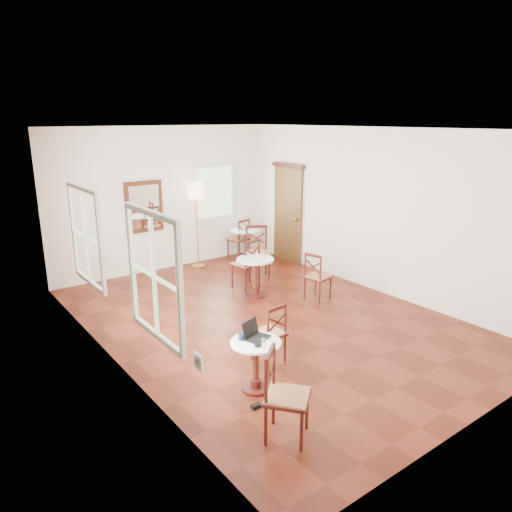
{
  "coord_description": "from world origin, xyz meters",
  "views": [
    {
      "loc": [
        -4.47,
        -5.7,
        3.17
      ],
      "look_at": [
        0.0,
        0.3,
        1.0
      ],
      "focal_mm": 33.8,
      "sensor_mm": 36.0,
      "label": 1
    }
  ],
  "objects": [
    {
      "name": "laptop",
      "position": [
        -1.35,
        -1.48,
        0.68
      ],
      "size": [
        0.35,
        0.32,
        0.21
      ],
      "rotation": [
        0.0,
        0.0,
        0.33
      ],
      "color": "black",
      "rests_on": "cafe_table_near"
    },
    {
      "name": "chair_back_a",
      "position": [
        1.67,
        3.19,
        0.46
      ],
      "size": [
        0.51,
        0.51,
        0.92
      ],
      "rotation": [
        0.0,
        0.0,
        3.36
      ],
      "color": "#431510",
      "rests_on": "ground"
    },
    {
      "name": "cafe_table_near",
      "position": [
        -1.4,
        -1.58,
        0.39
      ],
      "size": [
        0.6,
        0.6,
        0.63
      ],
      "color": "#431510",
      "rests_on": "ground"
    },
    {
      "name": "ground",
      "position": [
        0.0,
        0.0,
        0.0
      ],
      "size": [
        7.0,
        7.0,
        0.0
      ],
      "primitive_type": "plane",
      "color": "#571C0E",
      "rests_on": "ground"
    },
    {
      "name": "water_glass",
      "position": [
        -1.41,
        -1.74,
        0.68
      ],
      "size": [
        0.06,
        0.06,
        0.1
      ],
      "primitive_type": "cylinder",
      "color": "white",
      "rests_on": "cafe_table_near"
    },
    {
      "name": "chair_back_b",
      "position": [
        1.15,
        1.79,
        0.52
      ],
      "size": [
        0.66,
        0.66,
        1.05
      ],
      "rotation": [
        0.0,
        0.0,
        -0.49
      ],
      "color": "#431510",
      "rests_on": "ground"
    },
    {
      "name": "power_adapter",
      "position": [
        -1.63,
        -1.89,
        0.02
      ],
      "size": [
        0.11,
        0.07,
        0.04
      ],
      "primitive_type": "cube",
      "color": "black",
      "rests_on": "ground"
    },
    {
      "name": "chair_near_a",
      "position": [
        -0.84,
        -1.13,
        0.41
      ],
      "size": [
        0.41,
        0.41,
        0.83
      ],
      "rotation": [
        0.0,
        0.0,
        3.23
      ],
      "color": "#431510",
      "rests_on": "ground"
    },
    {
      "name": "cafe_table_back",
      "position": [
        1.7,
        2.98,
        0.44
      ],
      "size": [
        0.67,
        0.67,
        0.71
      ],
      "color": "#431510",
      "rests_on": "ground"
    },
    {
      "name": "chair_mid_b",
      "position": [
        1.26,
        0.16,
        0.43
      ],
      "size": [
        0.47,
        0.47,
        0.87
      ],
      "rotation": [
        0.0,
        0.0,
        1.75
      ],
      "color": "#431510",
      "rests_on": "ground"
    },
    {
      "name": "room_shell",
      "position": [
        -0.06,
        0.27,
        1.89
      ],
      "size": [
        5.02,
        7.02,
        3.01
      ],
      "color": "white",
      "rests_on": "ground"
    },
    {
      "name": "floor_lamp",
      "position": [
        0.54,
        3.15,
        1.55
      ],
      "size": [
        0.36,
        0.36,
        1.84
      ],
      "color": "#BF8C3F",
      "rests_on": "ground"
    },
    {
      "name": "mouse",
      "position": [
        -1.46,
        -1.7,
        0.65
      ],
      "size": [
        0.11,
        0.09,
        0.04
      ],
      "primitive_type": "ellipsoid",
      "rotation": [
        0.0,
        0.0,
        -0.29
      ],
      "color": "black",
      "rests_on": "cafe_table_near"
    },
    {
      "name": "navy_mug",
      "position": [
        -1.52,
        -1.44,
        0.67
      ],
      "size": [
        0.1,
        0.07,
        0.08
      ],
      "color": "#101835",
      "rests_on": "cafe_table_near"
    },
    {
      "name": "chair_mid_a",
      "position": [
        0.6,
        1.4,
        0.48
      ],
      "size": [
        0.51,
        0.51,
        0.97
      ],
      "rotation": [
        0.0,
        0.0,
        3.29
      ],
      "color": "#431510",
      "rests_on": "ground"
    },
    {
      "name": "chair_near_b",
      "position": [
        -1.7,
        -2.46,
        0.47
      ],
      "size": [
        0.62,
        0.62,
        0.95
      ],
      "rotation": [
        0.0,
        0.0,
        0.68
      ],
      "color": "#431510",
      "rests_on": "ground"
    },
    {
      "name": "cafe_table_mid",
      "position": [
        0.48,
        0.96,
        0.44
      ],
      "size": [
        0.68,
        0.68,
        0.71
      ],
      "color": "#431510",
      "rests_on": "ground"
    }
  ]
}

